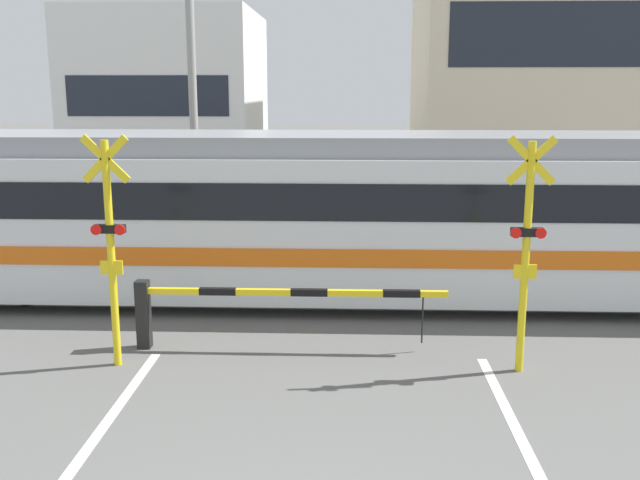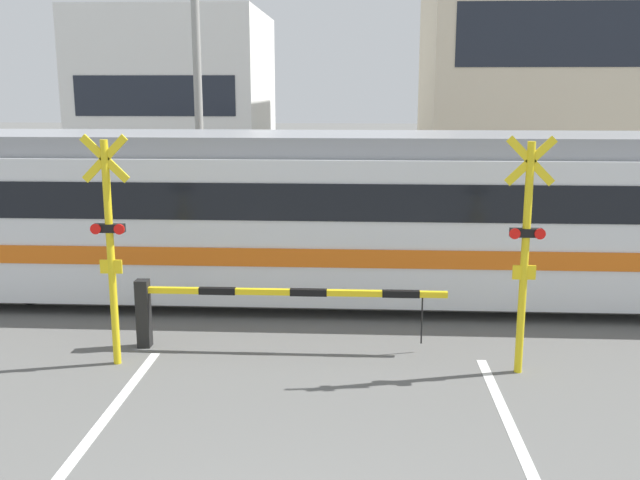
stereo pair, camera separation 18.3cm
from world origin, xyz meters
The scene contains 11 objects.
rail_track_near centered at (0.00, 8.56, 0.04)m, with size 50.00×0.10×0.08m.
rail_track_far centered at (0.00, 9.99, 0.04)m, with size 50.00×0.10×0.08m.
commuter_train centered at (1.20, 9.28, 1.70)m, with size 21.81×2.88×3.16m.
crossing_barrier_near centered at (-1.34, 6.46, 0.76)m, with size 4.80×0.20×1.08m.
crossing_barrier_far centered at (1.34, 12.49, 0.76)m, with size 4.80×0.20×1.08m.
crossing_signal_left centered at (-2.92, 5.73, 1.86)m, with size 0.68×0.15×3.36m.
crossing_signal_right centered at (2.92, 5.73, 1.86)m, with size 0.68×0.15×3.36m.
pedestrian centered at (0.09, 14.97, 0.90)m, with size 0.38×0.22×1.57m.
building_left_of_street centered at (-6.37, 23.73, 3.40)m, with size 6.60×6.91×6.79m.
building_right_of_street centered at (6.99, 23.73, 5.18)m, with size 7.84×6.91×10.36m.
utility_pole_streetside centered at (-3.67, 14.99, 4.18)m, with size 0.22×0.22×8.36m.
Camera 2 is at (0.63, -4.00, 3.98)m, focal length 40.00 mm.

